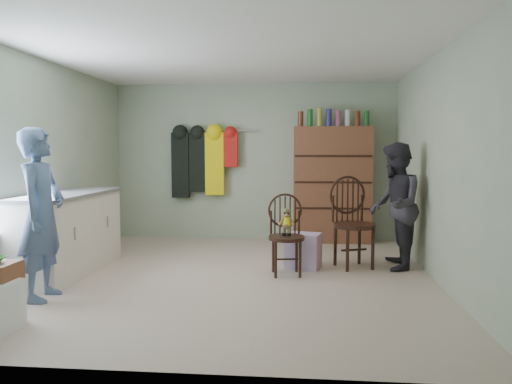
# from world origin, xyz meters

# --- Properties ---
(ground_plane) EXTENTS (5.00, 5.00, 0.00)m
(ground_plane) POSITION_xyz_m (0.00, 0.00, 0.00)
(ground_plane) COLOR #C3AF9D
(ground_plane) RESTS_ON ground
(room_walls) EXTENTS (5.00, 5.00, 5.00)m
(room_walls) POSITION_xyz_m (0.00, 0.53, 1.58)
(room_walls) COLOR #A1AE92
(room_walls) RESTS_ON ground
(counter) EXTENTS (0.64, 1.86, 0.94)m
(counter) POSITION_xyz_m (-1.95, 0.00, 0.47)
(counter) COLOR silver
(counter) RESTS_ON ground
(chair_front) EXTENTS (0.47, 0.47, 0.93)m
(chair_front) POSITION_xyz_m (0.60, 0.17, 0.52)
(chair_front) COLOR black
(chair_front) RESTS_ON ground
(chair_far) EXTENTS (0.64, 0.64, 1.12)m
(chair_far) POSITION_xyz_m (1.39, 0.62, 0.60)
(chair_far) COLOR black
(chair_far) RESTS_ON ground
(striped_bag) EXTENTS (0.47, 0.40, 0.42)m
(striped_bag) POSITION_xyz_m (0.80, 0.48, 0.21)
(striped_bag) COLOR pink
(striped_bag) RESTS_ON ground
(person_left) EXTENTS (0.43, 0.63, 1.65)m
(person_left) POSITION_xyz_m (-1.70, -1.02, 0.82)
(person_left) COLOR slate
(person_left) RESTS_ON ground
(person_right) EXTENTS (0.66, 0.80, 1.53)m
(person_right) POSITION_xyz_m (1.90, 0.56, 0.76)
(person_right) COLOR #2D2B33
(person_right) RESTS_ON ground
(dresser) EXTENTS (1.20, 0.39, 2.08)m
(dresser) POSITION_xyz_m (1.25, 2.30, 0.92)
(dresser) COLOR brown
(dresser) RESTS_ON ground
(coat_rack) EXTENTS (1.42, 0.12, 1.09)m
(coat_rack) POSITION_xyz_m (-0.83, 2.38, 1.25)
(coat_rack) COLOR #99999E
(coat_rack) RESTS_ON ground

